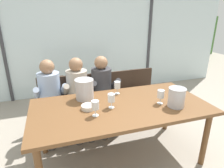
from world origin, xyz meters
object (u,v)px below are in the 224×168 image
object	(u,v)px
wine_glass_near_bucket	(161,95)
chair_near_window_right	(143,90)
wine_glass_by_left_taster	(111,98)
person_pale_blue_shirt	(51,95)
tasting_bowl	(88,107)
ice_bucket_primary	(84,89)
chair_near_curtain	(52,101)
wine_glass_by_right_taster	(117,86)
wine_glass_center_pour	(95,106)
chair_left_of_center	(75,99)
dining_table	(121,111)
ice_bucket_secondary	(177,97)
person_charcoal_jacket	(103,89)
person_beige_jumper	(78,92)
chair_right_of_center	(123,93)
chair_center	(100,96)

from	to	relation	value
wine_glass_near_bucket	chair_near_window_right	bearing A→B (deg)	74.01
wine_glass_by_left_taster	wine_glass_near_bucket	bearing A→B (deg)	-7.32
person_pale_blue_shirt	tasting_bowl	distance (m)	0.88
ice_bucket_primary	wine_glass_near_bucket	xyz separation A→B (m)	(0.85, -0.42, -0.02)
chair_near_curtain	ice_bucket_primary	world-z (taller)	ice_bucket_primary
wine_glass_by_right_taster	wine_glass_center_pour	bearing A→B (deg)	-130.24
chair_left_of_center	ice_bucket_primary	xyz separation A→B (m)	(0.06, -0.61, 0.39)
dining_table	ice_bucket_secondary	size ratio (longest dim) A/B	9.04
person_charcoal_jacket	wine_glass_by_left_taster	distance (m)	0.85
dining_table	tasting_bowl	distance (m)	0.41
person_pale_blue_shirt	wine_glass_center_pour	size ratio (longest dim) A/B	6.93
ice_bucket_secondary	wine_glass_near_bucket	distance (m)	0.18
ice_bucket_primary	person_charcoal_jacket	bearing A→B (deg)	51.64
tasting_bowl	wine_glass_by_left_taster	world-z (taller)	wine_glass_by_left_taster
person_charcoal_jacket	wine_glass_center_pour	size ratio (longest dim) A/B	6.93
person_pale_blue_shirt	wine_glass_by_right_taster	bearing A→B (deg)	-31.88
ice_bucket_secondary	wine_glass_center_pour	bearing A→B (deg)	175.46
wine_glass_by_left_taster	chair_left_of_center	bearing A→B (deg)	107.97
chair_left_of_center	person_beige_jumper	size ratio (longest dim) A/B	0.74
person_charcoal_jacket	ice_bucket_primary	size ratio (longest dim) A/B	4.57
ice_bucket_primary	chair_near_window_right	bearing A→B (deg)	28.16
person_beige_jumper	wine_glass_near_bucket	xyz separation A→B (m)	(0.87, -0.89, 0.20)
ice_bucket_secondary	chair_right_of_center	bearing A→B (deg)	101.26
person_charcoal_jacket	tasting_bowl	distance (m)	0.87
chair_near_curtain	chair_right_of_center	xyz separation A→B (m)	(1.17, -0.04, 0.00)
person_beige_jumper	ice_bucket_primary	distance (m)	0.52
wine_glass_near_bucket	chair_right_of_center	bearing A→B (deg)	95.32
chair_near_curtain	wine_glass_center_pour	xyz separation A→B (m)	(0.44, -1.11, 0.38)
person_pale_blue_shirt	wine_glass_near_bucket	bearing A→B (deg)	-40.32
chair_right_of_center	ice_bucket_primary	xyz separation A→B (m)	(-0.76, -0.60, 0.39)
wine_glass_by_left_taster	wine_glass_by_right_taster	distance (m)	0.43
chair_left_of_center	wine_glass_by_left_taster	size ratio (longest dim) A/B	5.10
chair_near_curtain	ice_bucket_primary	distance (m)	0.86
chair_right_of_center	person_pale_blue_shirt	xyz separation A→B (m)	(-1.18, -0.13, 0.17)
person_charcoal_jacket	wine_glass_center_pour	bearing A→B (deg)	-112.88
chair_center	wine_glass_center_pour	distance (m)	1.19
chair_center	chair_near_window_right	size ratio (longest dim) A/B	1.00
chair_right_of_center	wine_glass_near_bucket	distance (m)	1.09
wine_glass_near_bucket	wine_glass_center_pour	bearing A→B (deg)	-176.54
chair_near_curtain	ice_bucket_secondary	size ratio (longest dim) A/B	3.80
ice_bucket_primary	tasting_bowl	size ratio (longest dim) A/B	1.64
dining_table	chair_near_curtain	xyz separation A→B (m)	(-0.79, 0.96, -0.18)
chair_near_window_right	ice_bucket_secondary	size ratio (longest dim) A/B	3.80
person_pale_blue_shirt	ice_bucket_primary	distance (m)	0.67
chair_center	tasting_bowl	xyz separation A→B (m)	(-0.37, -0.91, 0.28)
ice_bucket_primary	ice_bucket_secondary	distance (m)	1.13
chair_near_curtain	person_beige_jumper	size ratio (longest dim) A/B	0.74
chair_left_of_center	wine_glass_near_bucket	bearing A→B (deg)	-53.20
ice_bucket_primary	ice_bucket_secondary	xyz separation A→B (m)	(0.99, -0.55, -0.02)
chair_right_of_center	ice_bucket_primary	size ratio (longest dim) A/B	3.36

